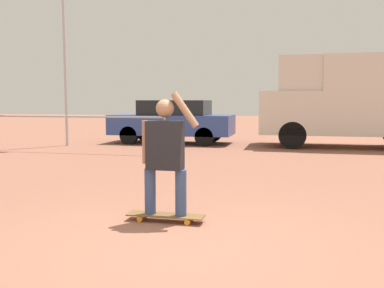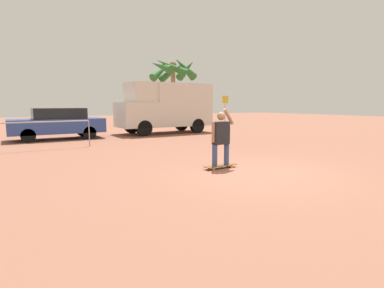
{
  "view_description": "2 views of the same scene",
  "coord_description": "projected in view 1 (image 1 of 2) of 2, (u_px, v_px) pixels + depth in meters",
  "views": [
    {
      "loc": [
        1.1,
        -4.1,
        1.5
      ],
      "look_at": [
        -0.27,
        1.64,
        0.91
      ],
      "focal_mm": 40.0,
      "sensor_mm": 36.0,
      "label": 1
    },
    {
      "loc": [
        -5.28,
        -5.41,
        1.72
      ],
      "look_at": [
        -0.75,
        1.86,
        0.58
      ],
      "focal_mm": 28.0,
      "sensor_mm": 36.0,
      "label": 2
    }
  ],
  "objects": [
    {
      "name": "flagpole",
      "position": [
        65.0,
        21.0,
        14.06
      ],
      "size": [
        0.93,
        0.12,
        7.39
      ],
      "color": "#B7B7BC",
      "rests_on": "ground_plane"
    },
    {
      "name": "skateboard",
      "position": [
        166.0,
        216.0,
        5.34
      ],
      "size": [
        0.97,
        0.24,
        0.09
      ],
      "color": "brown",
      "rests_on": "ground_plane"
    },
    {
      "name": "parked_car_blue",
      "position": [
        173.0,
        121.0,
        15.25
      ],
      "size": [
        4.32,
        1.77,
        1.53
      ],
      "color": "black",
      "rests_on": "ground_plane"
    },
    {
      "name": "person_skateboarder",
      "position": [
        165.0,
        150.0,
        5.26
      ],
      "size": [
        0.72,
        0.22,
        1.53
      ],
      "color": "#384C7A",
      "rests_on": "skateboard"
    },
    {
      "name": "plaza_railing_segment",
      "position": [
        70.0,
        121.0,
        12.51
      ],
      "size": [
        5.83,
        0.05,
        1.08
      ],
      "color": "#99999E",
      "rests_on": "ground_plane"
    },
    {
      "name": "ground_plane",
      "position": [
        180.0,
        248.0,
        4.37
      ],
      "size": [
        80.0,
        80.0,
        0.0
      ],
      "primitive_type": "plane",
      "color": "#935B47"
    },
    {
      "name": "camper_van",
      "position": [
        352.0,
        98.0,
        13.82
      ],
      "size": [
        5.51,
        2.18,
        2.93
      ],
      "color": "black",
      "rests_on": "ground_plane"
    }
  ]
}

